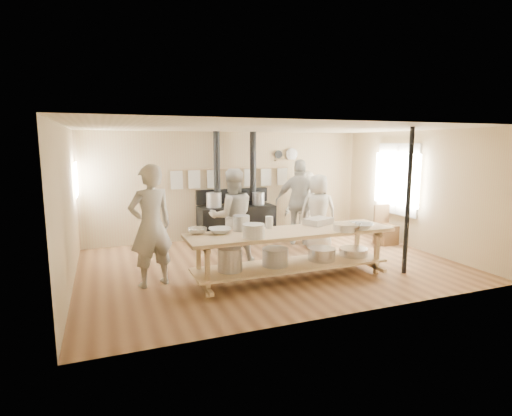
{
  "coord_description": "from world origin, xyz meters",
  "views": [
    {
      "loc": [
        -2.95,
        -6.87,
        2.3
      ],
      "look_at": [
        -0.22,
        0.2,
        1.09
      ],
      "focal_mm": 28.0,
      "sensor_mm": 36.0,
      "label": 1
    }
  ],
  "objects_px": {
    "stove": "(236,219)",
    "cook_right": "(300,202)",
    "cook_far_left": "(151,226)",
    "cook_left": "(232,217)",
    "roasting_pan": "(318,221)",
    "chair": "(385,233)",
    "prep_table": "(291,250)",
    "cook_center": "(318,212)",
    "cook_by_window": "(305,204)"
  },
  "relations": [
    {
      "from": "stove",
      "to": "cook_right",
      "type": "xyz_separation_m",
      "value": [
        1.29,
        -0.86,
        0.46
      ]
    },
    {
      "from": "cook_far_left",
      "to": "cook_left",
      "type": "height_order",
      "value": "cook_far_left"
    },
    {
      "from": "cook_far_left",
      "to": "roasting_pan",
      "type": "relative_size",
      "value": 3.89
    },
    {
      "from": "chair",
      "to": "cook_right",
      "type": "bearing_deg",
      "value": 158.81
    },
    {
      "from": "stove",
      "to": "roasting_pan",
      "type": "distance_m",
      "value": 2.81
    },
    {
      "from": "stove",
      "to": "chair",
      "type": "distance_m",
      "value": 3.54
    },
    {
      "from": "prep_table",
      "to": "cook_left",
      "type": "relative_size",
      "value": 1.94
    },
    {
      "from": "roasting_pan",
      "to": "cook_center",
      "type": "bearing_deg",
      "value": 60.15
    },
    {
      "from": "cook_far_left",
      "to": "cook_right",
      "type": "relative_size",
      "value": 1.01
    },
    {
      "from": "stove",
      "to": "cook_far_left",
      "type": "distance_m",
      "value": 3.4
    },
    {
      "from": "cook_by_window",
      "to": "cook_far_left",
      "type": "bearing_deg",
      "value": -134.94
    },
    {
      "from": "cook_right",
      "to": "chair",
      "type": "height_order",
      "value": "cook_right"
    },
    {
      "from": "cook_by_window",
      "to": "roasting_pan",
      "type": "height_order",
      "value": "cook_by_window"
    },
    {
      "from": "prep_table",
      "to": "roasting_pan",
      "type": "relative_size",
      "value": 7.01
    },
    {
      "from": "roasting_pan",
      "to": "chair",
      "type": "bearing_deg",
      "value": 24.47
    },
    {
      "from": "cook_far_left",
      "to": "roasting_pan",
      "type": "height_order",
      "value": "cook_far_left"
    },
    {
      "from": "cook_center",
      "to": "chair",
      "type": "distance_m",
      "value": 1.8
    },
    {
      "from": "stove",
      "to": "chair",
      "type": "xyz_separation_m",
      "value": [
        3.16,
        -1.58,
        -0.26
      ]
    },
    {
      "from": "prep_table",
      "to": "cook_right",
      "type": "relative_size",
      "value": 1.83
    },
    {
      "from": "roasting_pan",
      "to": "cook_far_left",
      "type": "bearing_deg",
      "value": 176.1
    },
    {
      "from": "stove",
      "to": "prep_table",
      "type": "height_order",
      "value": "stove"
    },
    {
      "from": "stove",
      "to": "cook_by_window",
      "type": "height_order",
      "value": "stove"
    },
    {
      "from": "prep_table",
      "to": "cook_right",
      "type": "xyz_separation_m",
      "value": [
        1.29,
        2.16,
        0.46
      ]
    },
    {
      "from": "cook_left",
      "to": "prep_table",
      "type": "bearing_deg",
      "value": 121.57
    },
    {
      "from": "prep_table",
      "to": "roasting_pan",
      "type": "height_order",
      "value": "roasting_pan"
    },
    {
      "from": "cook_center",
      "to": "cook_left",
      "type": "bearing_deg",
      "value": 27.39
    },
    {
      "from": "cook_far_left",
      "to": "cook_right",
      "type": "height_order",
      "value": "cook_far_left"
    },
    {
      "from": "prep_table",
      "to": "cook_far_left",
      "type": "xyz_separation_m",
      "value": [
        -2.26,
        0.53,
        0.48
      ]
    },
    {
      "from": "chair",
      "to": "roasting_pan",
      "type": "bearing_deg",
      "value": -155.65
    },
    {
      "from": "cook_right",
      "to": "chair",
      "type": "distance_m",
      "value": 2.13
    },
    {
      "from": "stove",
      "to": "cook_left",
      "type": "distance_m",
      "value": 1.93
    },
    {
      "from": "cook_left",
      "to": "cook_by_window",
      "type": "distance_m",
      "value": 2.93
    },
    {
      "from": "stove",
      "to": "cook_right",
      "type": "height_order",
      "value": "stove"
    },
    {
      "from": "cook_center",
      "to": "cook_right",
      "type": "xyz_separation_m",
      "value": [
        -0.18,
        0.51,
        0.15
      ]
    },
    {
      "from": "cook_left",
      "to": "cook_by_window",
      "type": "relative_size",
      "value": 1.13
    },
    {
      "from": "cook_far_left",
      "to": "cook_left",
      "type": "bearing_deg",
      "value": -172.58
    },
    {
      "from": "roasting_pan",
      "to": "cook_left",
      "type": "bearing_deg",
      "value": 145.95
    },
    {
      "from": "cook_right",
      "to": "chair",
      "type": "bearing_deg",
      "value": -173.59
    },
    {
      "from": "cook_left",
      "to": "cook_right",
      "type": "height_order",
      "value": "cook_right"
    },
    {
      "from": "prep_table",
      "to": "cook_right",
      "type": "height_order",
      "value": "cook_right"
    },
    {
      "from": "prep_table",
      "to": "chair",
      "type": "height_order",
      "value": "chair"
    },
    {
      "from": "cook_by_window",
      "to": "cook_center",
      "type": "bearing_deg",
      "value": -89.85
    },
    {
      "from": "stove",
      "to": "cook_center",
      "type": "height_order",
      "value": "stove"
    },
    {
      "from": "cook_left",
      "to": "cook_far_left",
      "type": "bearing_deg",
      "value": 27.94
    },
    {
      "from": "prep_table",
      "to": "chair",
      "type": "bearing_deg",
      "value": 24.5
    },
    {
      "from": "cook_far_left",
      "to": "roasting_pan",
      "type": "distance_m",
      "value": 2.97
    },
    {
      "from": "cook_center",
      "to": "roasting_pan",
      "type": "xyz_separation_m",
      "value": [
        -0.76,
        -1.32,
        0.07
      ]
    },
    {
      "from": "cook_left",
      "to": "chair",
      "type": "distance_m",
      "value": 3.87
    },
    {
      "from": "cook_far_left",
      "to": "chair",
      "type": "distance_m",
      "value": 5.54
    },
    {
      "from": "prep_table",
      "to": "cook_by_window",
      "type": "xyz_separation_m",
      "value": [
        1.79,
        2.85,
        0.3
      ]
    }
  ]
}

